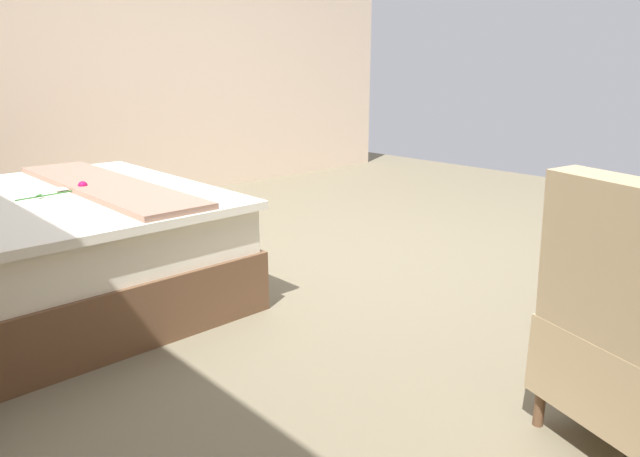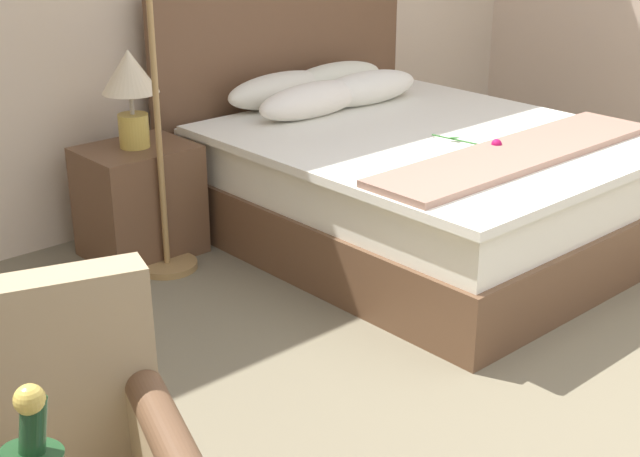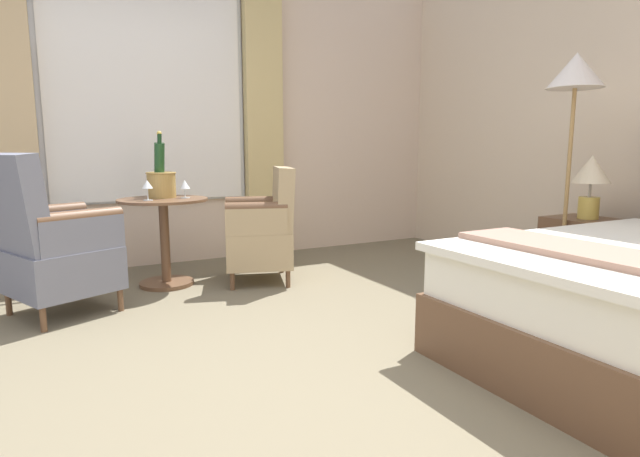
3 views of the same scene
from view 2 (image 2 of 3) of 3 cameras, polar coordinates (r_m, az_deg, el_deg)
bed at (r=4.45m, az=5.66°, el=3.48°), size 1.70×2.08×1.20m
nightstand at (r=4.33m, az=-11.47°, el=1.74°), size 0.53×0.41×0.54m
bedside_lamp at (r=4.18m, az=-12.06°, el=9.12°), size 0.26×0.26×0.45m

